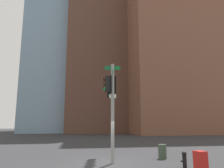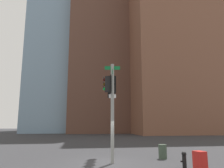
{
  "view_description": "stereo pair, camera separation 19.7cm",
  "coord_description": "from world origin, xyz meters",
  "views": [
    {
      "loc": [
        1.9,
        13.92,
        2.36
      ],
      "look_at": [
        -0.51,
        -0.52,
        5.02
      ],
      "focal_mm": 35.05,
      "sensor_mm": 36.0,
      "label": 1
    },
    {
      "loc": [
        1.71,
        13.95,
        2.36
      ],
      "look_at": [
        -0.51,
        -0.52,
        5.02
      ],
      "focal_mm": 35.05,
      "sensor_mm": 36.0,
      "label": 2
    }
  ],
  "objects": [
    {
      "name": "fire_hydrant",
      "position": [
        -4.04,
        2.32,
        0.47
      ],
      "size": [
        0.34,
        0.26,
        0.87
      ],
      "color": "black",
      "rests_on": "ground_plane"
    },
    {
      "name": "signal_pole_assembly",
      "position": [
        -0.54,
        -1.1,
        4.57
      ],
      "size": [
        1.34,
        4.85,
        6.17
      ],
      "rotation": [
        0.0,
        0.0,
        4.59
      ],
      "color": "gray",
      "rests_on": "ground_plane"
    },
    {
      "name": "building_glass_tower",
      "position": [
        0.49,
        -57.0,
        29.56
      ],
      "size": [
        30.57,
        32.14,
        59.12
      ],
      "primitive_type": "cube",
      "color": "#7A99B2",
      "rests_on": "ground_plane"
    },
    {
      "name": "newspaper_box",
      "position": [
        -4.16,
        3.71,
        0.53
      ],
      "size": [
        0.53,
        0.63,
        1.05
      ],
      "primitive_type": "cube",
      "rotation": [
        0.0,
        0.0,
        0.17
      ],
      "color": "red",
      "rests_on": "ground_plane"
    },
    {
      "name": "litter_bin",
      "position": [
        -4.08,
        -0.87,
        0.47
      ],
      "size": [
        0.56,
        0.56,
        0.95
      ],
      "primitive_type": "cylinder",
      "color": "#384738",
      "rests_on": "ground_plane"
    },
    {
      "name": "building_brick_midblock",
      "position": [
        -3.95,
        -47.11,
        18.89
      ],
      "size": [
        16.76,
        18.38,
        37.78
      ],
      "primitive_type": "cube",
      "color": "brown",
      "rests_on": "ground_plane"
    },
    {
      "name": "building_brick_nearside",
      "position": [
        -24.08,
        -36.26,
        21.59
      ],
      "size": [
        26.45,
        16.59,
        43.19
      ],
      "primitive_type": "cube",
      "color": "brown",
      "rests_on": "ground_plane"
    },
    {
      "name": "ground_plane",
      "position": [
        0.0,
        0.0,
        0.0
      ],
      "size": [
        200.0,
        200.0,
        0.0
      ],
      "primitive_type": "plane",
      "color": "#2D2D30"
    }
  ]
}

